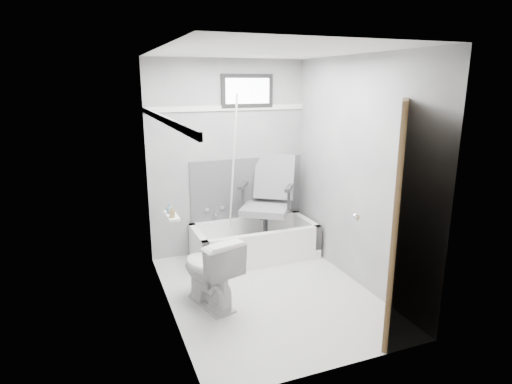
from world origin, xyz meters
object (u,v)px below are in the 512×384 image
door (446,229)px  soap_bottle_a (172,212)px  soap_bottle_b (169,208)px  office_chair (266,203)px  bathtub (255,241)px  toilet (210,271)px

door → soap_bottle_a: 2.35m
soap_bottle_b → office_chair: bearing=29.3°
bathtub → toilet: (-0.83, -0.93, 0.15)m
bathtub → soap_bottle_b: bearing=-148.3°
toilet → soap_bottle_a: bearing=-30.3°
bathtub → soap_bottle_b: (-1.15, -0.71, 0.75)m
soap_bottle_b → door: bearing=-38.0°
soap_bottle_a → soap_bottle_b: bearing=90.0°
office_chair → soap_bottle_b: office_chair is taller
office_chair → toilet: 1.41m
door → bathtub: bearing=109.3°
toilet → door: door is taller
door → soap_bottle_a: size_ratio=19.17×
bathtub → soap_bottle_a: 1.61m
toilet → soap_bottle_a: 0.69m
door → soap_bottle_a: (-1.92, 1.36, -0.03)m
office_chair → soap_bottle_b: 1.52m
soap_bottle_a → bathtub: bearing=36.5°
soap_bottle_b → bathtub: bearing=31.7°
toilet → soap_bottle_a: size_ratio=6.95×
bathtub → soap_bottle_a: (-1.15, -0.85, 0.76)m
soap_bottle_b → soap_bottle_a: bearing=-90.0°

